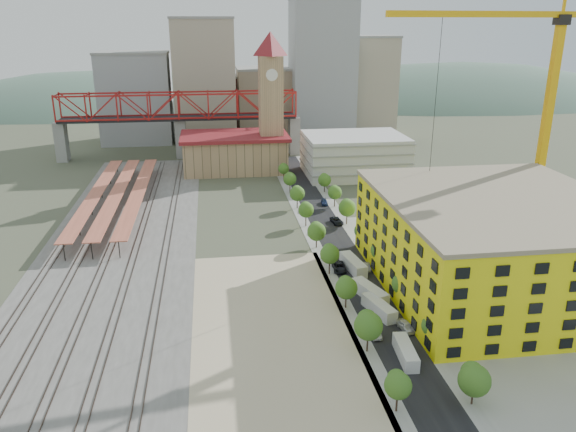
{
  "coord_description": "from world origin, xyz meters",
  "views": [
    {
      "loc": [
        -13.16,
        -116.75,
        51.02
      ],
      "look_at": [
        3.02,
        0.21,
        10.0
      ],
      "focal_mm": 35.0,
      "sensor_mm": 36.0,
      "label": 1
    }
  ],
  "objects": [
    {
      "name": "ground",
      "position": [
        0.0,
        0.0,
        0.0
      ],
      "size": [
        400.0,
        400.0,
        0.0
      ],
      "primitive_type": "plane",
      "color": "#474C38",
      "rests_on": "ground"
    },
    {
      "name": "ballast_strip",
      "position": [
        -36.0,
        17.5,
        0.03
      ],
      "size": [
        36.0,
        165.0,
        0.06
      ],
      "primitive_type": "cube",
      "color": "#605E59",
      "rests_on": "ground"
    },
    {
      "name": "dirt_lot",
      "position": [
        -4.0,
        -31.5,
        0.03
      ],
      "size": [
        28.0,
        67.0,
        0.06
      ],
      "primitive_type": "cube",
      "color": "tan",
      "rests_on": "ground"
    },
    {
      "name": "street_asphalt",
      "position": [
        16.0,
        15.0,
        0.03
      ],
      "size": [
        12.0,
        170.0,
        0.06
      ],
      "primitive_type": "cube",
      "color": "black",
      "rests_on": "ground"
    },
    {
      "name": "sidewalk_west",
      "position": [
        10.5,
        15.0,
        0.02
      ],
      "size": [
        3.0,
        170.0,
        0.04
      ],
      "primitive_type": "cube",
      "color": "gray",
      "rests_on": "ground"
    },
    {
      "name": "sidewalk_east",
      "position": [
        21.5,
        15.0,
        0.02
      ],
      "size": [
        3.0,
        170.0,
        0.04
      ],
      "primitive_type": "cube",
      "color": "gray",
      "rests_on": "ground"
    },
    {
      "name": "construction_pad",
      "position": [
        45.0,
        -20.0,
        0.03
      ],
      "size": [
        50.0,
        90.0,
        0.06
      ],
      "primitive_type": "cube",
      "color": "gray",
      "rests_on": "ground"
    },
    {
      "name": "rail_tracks",
      "position": [
        -37.8,
        17.5,
        0.15
      ],
      "size": [
        26.56,
        160.0,
        0.18
      ],
      "color": "#382B23",
      "rests_on": "ground"
    },
    {
      "name": "platform_canopies",
      "position": [
        -41.0,
        45.0,
        3.99
      ],
      "size": [
        16.0,
        80.0,
        4.12
      ],
      "color": "#D36E51",
      "rests_on": "ground"
    },
    {
      "name": "station_hall",
      "position": [
        -5.0,
        82.0,
        6.67
      ],
      "size": [
        38.0,
        24.0,
        13.1
      ],
      "color": "tan",
      "rests_on": "ground"
    },
    {
      "name": "clock_tower",
      "position": [
        8.0,
        79.99,
        28.7
      ],
      "size": [
        12.0,
        12.0,
        52.0
      ],
      "color": "tan",
      "rests_on": "ground"
    },
    {
      "name": "parking_garage",
      "position": [
        36.0,
        70.0,
        7.0
      ],
      "size": [
        34.0,
        26.0,
        14.0
      ],
      "primitive_type": "cube",
      "color": "silver",
      "rests_on": "ground"
    },
    {
      "name": "truss_bridge",
      "position": [
        -25.0,
        105.0,
        18.86
      ],
      "size": [
        94.0,
        9.6,
        25.6
      ],
      "color": "gray",
      "rests_on": "ground"
    },
    {
      "name": "construction_building",
      "position": [
        42.0,
        -20.0,
        9.41
      ],
      "size": [
        44.6,
        50.6,
        18.8
      ],
      "color": "#FCF515",
      "rests_on": "ground"
    },
    {
      "name": "street_trees",
      "position": [
        16.0,
        5.0,
        0.0
      ],
      "size": [
        15.4,
        124.4,
        8.0
      ],
      "color": "#396F21",
      "rests_on": "ground"
    },
    {
      "name": "skyline",
      "position": [
        7.47,
        142.31,
        22.81
      ],
      "size": [
        133.0,
        46.0,
        60.0
      ],
      "color": "#9EA0A3",
      "rests_on": "ground"
    },
    {
      "name": "distant_hills",
      "position": [
        45.28,
        260.0,
        -79.54
      ],
      "size": [
        647.0,
        264.0,
        227.0
      ],
      "color": "#4C6B59",
      "rests_on": "ground"
    },
    {
      "name": "tower_crane",
      "position": [
        61.49,
        5.24,
        37.92
      ],
      "size": [
        57.31,
        9.57,
        61.44
      ],
      "color": "yellow",
      "rests_on": "ground"
    },
    {
      "name": "site_trailer_a",
      "position": [
        16.0,
        -42.81,
        1.18
      ],
      "size": [
        2.91,
        8.77,
        2.36
      ],
      "primitive_type": "cube",
      "rotation": [
        0.0,
        0.0,
        -0.08
      ],
      "color": "silver",
      "rests_on": "ground"
    },
    {
      "name": "site_trailer_b",
      "position": [
        16.0,
        -28.13,
        1.22
      ],
      "size": [
        4.67,
        9.18,
        2.43
      ],
      "primitive_type": "cube",
      "rotation": [
        0.0,
        0.0,
        0.28
      ],
      "color": "silver",
      "rests_on": "ground"
    },
    {
      "name": "site_trailer_c",
      "position": [
        16.0,
        -21.88,
        1.3
      ],
      "size": [
        5.47,
        9.79,
        2.6
      ],
      "primitive_type": "cube",
      "rotation": [
        0.0,
        0.0,
        0.33
      ],
      "color": "silver",
      "rests_on": "ground"
    },
    {
      "name": "site_trailer_d",
      "position": [
        16.0,
        -8.76,
        1.33
      ],
      "size": [
        4.06,
        9.99,
        2.66
      ],
      "primitive_type": "cube",
      "rotation": [
        0.0,
        0.0,
        0.16
      ],
      "color": "silver",
      "rests_on": "ground"
    },
    {
      "name": "car_0",
      "position": [
        13.0,
        -49.22,
        0.73
      ],
      "size": [
        1.91,
        4.35,
        1.46
      ],
      "primitive_type": "imported",
      "rotation": [
        0.0,
        0.0,
        0.05
      ],
      "color": "white",
      "rests_on": "ground"
    },
    {
      "name": "car_1",
      "position": [
        13.0,
        -35.35,
        0.75
      ],
      "size": [
        1.72,
        4.59,
        1.5
      ],
      "primitive_type": "imported",
      "rotation": [
        0.0,
        0.0,
        0.03
      ],
      "color": "#A4A3A9",
      "rests_on": "ground"
    },
    {
      "name": "car_2",
      "position": [
        13.0,
        -8.43,
        0.78
      ],
      "size": [
        2.91,
        5.77,
        1.56
      ],
      "primitive_type": "imported",
      "rotation": [
        0.0,
        0.0,
        -0.06
      ],
      "color": "black",
      "rests_on": "ground"
    },
    {
      "name": "car_3",
      "position": [
        13.0,
        31.67,
        0.8
      ],
      "size": [
        2.95,
        5.74,
        1.59
      ],
      "primitive_type": "imported",
      "rotation": [
        0.0,
        0.0,
        -0.14
      ],
      "color": "navy",
      "rests_on": "ground"
    },
    {
      "name": "car_4",
      "position": [
        19.0,
        -34.37,
        0.76
      ],
      "size": [
        2.53,
        4.73,
        1.53
      ],
      "primitive_type": "imported",
      "rotation": [
        0.0,
        0.0,
        0.17
      ],
      "color": "silver",
      "rests_on": "ground"
    },
    {
      "name": "car_5",
      "position": [
        19.0,
        -8.89,
        0.66
      ],
      "size": [
        1.75,
        4.09,
        1.31
      ],
      "primitive_type": "imported",
      "rotation": [
        0.0,
        0.0,
        -0.09
      ],
      "color": "#98979D",
      "rests_on": "ground"
    },
    {
      "name": "car_6",
      "position": [
        19.0,
        20.81,
        0.74
      ],
      "size": [
        3.14,
        5.62,
        1.49
      ],
      "primitive_type": "imported",
      "rotation": [
        0.0,
        0.0,
        0.13
      ],
      "color": "black",
      "rests_on": "ground"
    },
    {
      "name": "car_7",
      "position": [
        19.0,
        37.49,
        0.65
      ],
      "size": [
        2.29,
        4.65,
        1.3
      ],
      "primitive_type": "imported",
      "rotation": [
        0.0,
        0.0,
        -0.11
      ],
      "color": "navy",
      "rests_on": "ground"
    }
  ]
}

